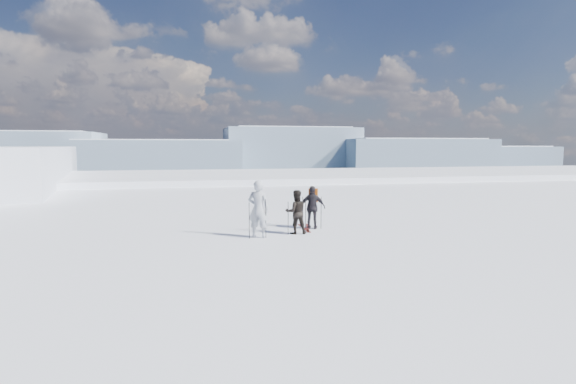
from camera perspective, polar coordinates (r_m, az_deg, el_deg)
name	(u,v)px	position (r m, az deg, el deg)	size (l,w,h in m)	color
lake_basin	(252,246)	(43.38, -4.56, -6.89)	(820.00, 820.00, 71.62)	white
far_mountain_range	(227,156)	(468.17, -7.79, 4.58)	(770.00, 110.00, 53.00)	slate
skier_grey	(258,209)	(15.11, -3.79, -2.16)	(0.71, 0.46, 1.94)	#9DA2AB
skier_dark	(296,212)	(15.74, 1.02, -2.56)	(0.75, 0.59, 1.55)	black
skier_pack	(313,207)	(16.71, 3.14, -1.97)	(0.94, 0.39, 1.61)	black
backpack	(313,179)	(16.84, 3.24, 1.71)	(0.34, 0.19, 0.50)	#C15312
ski_poles	(289,217)	(15.76, 0.17, -3.14)	(2.88, 1.29, 1.32)	black
skis_loose	(306,228)	(16.89, 2.29, -4.59)	(0.47, 1.70, 0.03)	black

